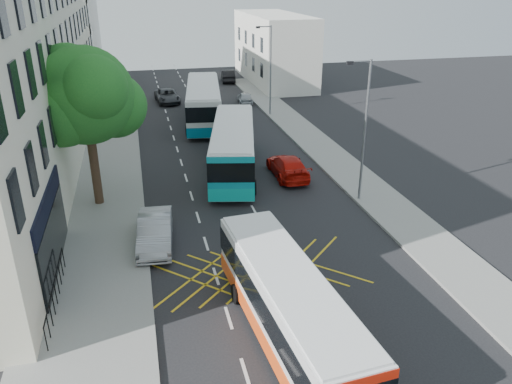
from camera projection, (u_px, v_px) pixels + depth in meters
ground at (335, 357)px, 17.31m from camera, size 120.00×120.00×0.00m
pavement_left at (100, 203)px, 28.81m from camera, size 5.00×70.00×0.15m
pavement_right at (356, 179)px, 32.27m from camera, size 3.00×70.00×0.15m
terrace_main at (8, 63)px, 33.42m from camera, size 8.30×45.00×13.50m
terrace_far at (63, 39)px, 61.31m from camera, size 8.00×20.00×10.00m
building_right at (273, 48)px, 60.87m from camera, size 6.00×18.00×8.00m
street_tree at (85, 97)px, 26.30m from camera, size 6.30×5.70×8.80m
lamp_near at (364, 125)px, 27.50m from camera, size 1.45×0.15×8.00m
lamp_far at (270, 66)px, 45.33m from camera, size 1.45×0.15×8.00m
railings at (55, 292)px, 19.65m from camera, size 0.08×5.60×1.14m
bus_near at (288, 306)px, 17.57m from camera, size 3.13×10.14×2.81m
bus_mid at (233, 148)px, 33.00m from camera, size 5.10×11.81×3.24m
bus_far at (204, 103)px, 44.26m from camera, size 4.46×12.50×3.44m
parked_car_silver at (155, 231)px, 24.21m from camera, size 1.99×4.69×1.50m
red_hatchback at (288, 166)px, 32.61m from camera, size 2.04×4.91×1.42m
distant_car_grey at (167, 96)px, 51.84m from camera, size 2.58×4.96×1.33m
distant_car_silver at (245, 98)px, 51.54m from camera, size 1.74×3.57×1.17m
distant_car_dark at (228, 76)px, 62.03m from camera, size 2.04×4.58×1.46m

